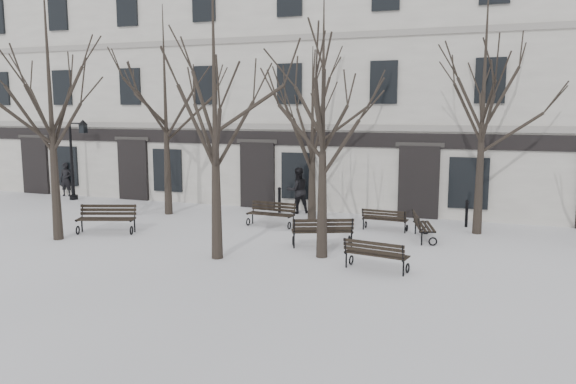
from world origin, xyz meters
The scene contains 19 objects.
ground centered at (0.00, 0.00, 0.00)m, with size 100.00×100.00×0.00m, color white.
building centered at (0.00, 12.96, 5.52)m, with size 40.40×10.20×11.40m.
tree_0 centered at (-7.36, -0.07, 5.45)m, with size 6.10×6.10×8.72m.
tree_1 centered at (-1.22, -0.40, 5.25)m, with size 5.88×5.88×8.40m.
tree_2 centered at (1.62, 0.78, 4.66)m, with size 5.22×5.22×7.46m.
tree_4 centered at (-6.39, 5.23, 5.30)m, with size 5.93×5.93×8.48m.
tree_5 centered at (-0.44, 6.26, 4.20)m, with size 4.71×4.71×6.73m.
tree_6 centered at (5.83, 5.72, 5.47)m, with size 6.12×6.12×8.75m.
bench_0 centered at (-6.45, 1.31, 0.54)m, with size 2.09×1.33×1.00m.
bench_1 centered at (1.28, 1.97, 0.53)m, with size 2.01×1.39×0.97m.
bench_2 centered at (3.40, -0.10, 0.47)m, with size 1.80×0.91×0.87m.
bench_3 centered at (-1.43, 4.40, 0.49)m, with size 1.84×0.79×0.90m.
bench_4 centered at (2.70, 5.04, 0.44)m, with size 1.64×0.69×0.81m.
bench_5 centered at (4.13, 4.10, 0.48)m, with size 1.05×1.86×0.89m.
lamp_post centered at (-12.51, 6.93, 2.22)m, with size 1.20×0.45×3.84m.
bollard_a centered at (-2.15, 7.11, 0.59)m, with size 0.14×0.14×1.10m.
bollard_b centered at (5.42, 6.74, 0.54)m, with size 0.13×0.13×1.01m.
pedestrian_a centered at (-13.92, 7.74, 0.00)m, with size 0.61×0.40×1.68m, color black.
pedestrian_b centered at (-1.39, 7.28, 0.00)m, with size 0.94×0.73×1.93m, color black.
Camera 1 is at (6.24, -14.71, 4.32)m, focal length 35.00 mm.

